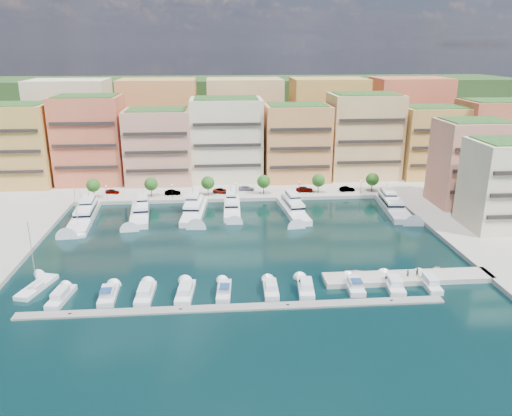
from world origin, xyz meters
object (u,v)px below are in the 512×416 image
object	(u,v)px
cruiser_3	(185,292)
car_5	(347,189)
sailboat_0	(37,288)
tender_0	(356,273)
tree_2	(208,183)
yacht_3	(232,207)
car_1	(173,192)
tree_1	(151,184)
cruiser_9	(429,283)
cruiser_0	(61,297)
lamppost_1	(172,189)
tree_4	(318,180)
tree_5	(372,179)
lamppost_0	(106,190)
yacht_4	(293,209)
tree_0	(93,185)
cruiser_5	(271,289)
person_0	(408,273)
cruiser_1	(108,295)
lamppost_3	(299,186)
cruiser_2	(145,294)
lamppost_2	(236,187)
yacht_2	(194,210)
cruiser_4	(224,291)
cruiser_7	(354,286)
car_2	(222,191)
sailboat_2	(78,232)
cruiser_6	(306,288)
car_4	(304,189)
cruiser_8	(393,284)
car_0	(112,191)
yacht_0	(85,215)
lamppost_4	(361,185)
tree_3	(264,182)
yacht_6	(393,206)
person_1	(417,271)

from	to	relation	value
cruiser_3	car_5	size ratio (longest dim) A/B	1.93
sailboat_0	tender_0	xyz separation A→B (m)	(59.37, 1.07, 0.11)
tree_2	car_5	size ratio (longest dim) A/B	1.26
yacht_3	car_1	xyz separation A→B (m)	(-16.59, 13.54, 0.54)
tree_1	cruiser_9	xyz separation A→B (m)	(56.98, -58.09, -4.20)
cruiser_0	tender_0	size ratio (longest dim) A/B	2.09
lamppost_1	tree_4	bearing A→B (deg)	3.13
tree_5	lamppost_0	world-z (taller)	tree_5
yacht_4	cruiser_9	world-z (taller)	yacht_4
tree_0	cruiser_5	xyz separation A→B (m)	(43.70, -58.08, -4.20)
person_0	tree_2	bearing A→B (deg)	-4.07
cruiser_1	tree_0	bearing A→B (deg)	104.62
lamppost_3	tree_1	bearing A→B (deg)	176.87
cruiser_2	lamppost_2	bearing A→B (deg)	71.69
lamppost_3	yacht_2	world-z (taller)	yacht_2
cruiser_9	lamppost_3	bearing A→B (deg)	105.03
tree_2	cruiser_4	world-z (taller)	tree_2
yacht_4	cruiser_7	size ratio (longest dim) A/B	3.01
cruiser_1	car_2	xyz separation A→B (m)	(20.81, 60.05, 1.13)
tree_0	cruiser_7	size ratio (longest dim) A/B	0.79
cruiser_0	car_1	size ratio (longest dim) A/B	1.84
sailboat_2	tender_0	xyz separation A→B (m)	(59.22, -27.33, 0.09)
tree_2	cruiser_6	xyz separation A→B (m)	(18.04, -58.09, -4.20)
lamppost_1	cruiser_4	size ratio (longest dim) A/B	0.53
tree_1	car_5	size ratio (longest dim) A/B	1.26
tree_2	car_4	bearing A→B (deg)	2.77
lamppost_2	car_4	distance (m)	20.63
cruiser_3	cruiser_8	distance (m)	37.72
car_0	car_5	world-z (taller)	car_5
yacht_0	cruiser_8	world-z (taller)	yacht_0
tree_1	lamppost_4	bearing A→B (deg)	-2.20
tree_0	sailboat_0	size ratio (longest dim) A/B	0.43
cruiser_4	lamppost_4	bearing A→B (deg)	53.92
cruiser_1	cruiser_2	size ratio (longest dim) A/B	0.91
lamppost_0	cruiser_7	xyz separation A→B (m)	(54.92, -55.79, -3.26)
lamppost_2	yacht_4	bearing A→B (deg)	-39.87
tree_3	lamppost_1	size ratio (longest dim) A/B	1.35
tree_5	cruiser_4	xyz separation A→B (m)	(-44.66, -58.10, -4.17)
cruiser_0	cruiser_9	xyz separation A→B (m)	(65.89, -0.00, -0.00)
yacht_3	car_4	size ratio (longest dim) A/B	3.41
yacht_6	sailboat_2	world-z (taller)	sailboat_2
cruiser_2	car_5	bearing A→B (deg)	48.96
tree_0	cruiser_4	size ratio (longest dim) A/B	0.71
tree_4	car_0	size ratio (longest dim) A/B	1.43
car_5	cruiser_1	bearing A→B (deg)	134.02
lamppost_4	car_0	size ratio (longest dim) A/B	1.06
tree_3	car_5	bearing A→B (deg)	1.94
cruiser_0	person_0	world-z (taller)	person_0
lamppost_2	car_5	size ratio (longest dim) A/B	0.94
cruiser_0	person_1	world-z (taller)	person_1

